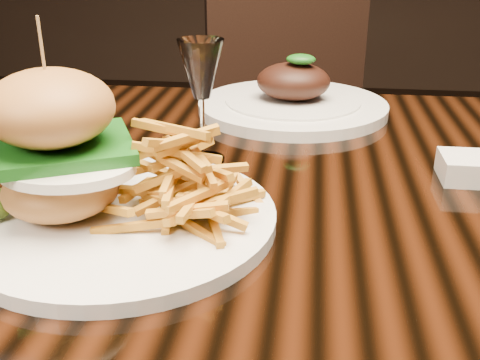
# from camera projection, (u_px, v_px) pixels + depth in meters

# --- Properties ---
(dining_table) EXTENTS (1.60, 0.90, 0.75)m
(dining_table) POSITION_uv_depth(u_px,v_px,m) (286.00, 241.00, 0.71)
(dining_table) COLOR black
(dining_table) RESTS_ON ground
(burger_plate) EXTENTS (0.32, 0.32, 0.21)m
(burger_plate) POSITION_uv_depth(u_px,v_px,m) (116.00, 173.00, 0.56)
(burger_plate) COLOR silver
(burger_plate) RESTS_ON dining_table
(ramekin) EXTENTS (0.08, 0.08, 0.03)m
(ramekin) POSITION_uv_depth(u_px,v_px,m) (467.00, 168.00, 0.69)
(ramekin) COLOR silver
(ramekin) RESTS_ON dining_table
(wine_glass) EXTENTS (0.06, 0.06, 0.16)m
(wine_glass) POSITION_uv_depth(u_px,v_px,m) (201.00, 74.00, 0.71)
(wine_glass) COLOR white
(wine_glass) RESTS_ON dining_table
(far_dish) EXTENTS (0.32, 0.32, 0.10)m
(far_dish) POSITION_uv_depth(u_px,v_px,m) (293.00, 101.00, 0.95)
(far_dish) COLOR silver
(far_dish) RESTS_ON dining_table
(chair_far) EXTENTS (0.58, 0.58, 0.95)m
(chair_far) POSITION_uv_depth(u_px,v_px,m) (295.00, 126.00, 1.57)
(chair_far) COLOR black
(chair_far) RESTS_ON ground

